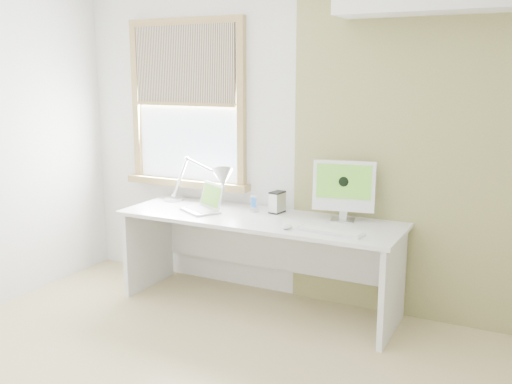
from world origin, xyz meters
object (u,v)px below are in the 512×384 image
Objects in this scene: imac at (344,187)px; laptop at (205,204)px; external_drive at (277,202)px; desk_lamp at (213,180)px; desk at (262,239)px.

laptop is at bearing -169.43° from imac.
laptop is at bearing -159.64° from external_drive.
desk_lamp is 1.51× the size of imac.
desk is 0.54m from laptop.
desk is 5.60× the size of laptop.
imac is (1.08, 0.20, 0.20)m from laptop.
desk is at bearing 8.67° from laptop.
desk_lamp is 0.62m from external_drive.
imac is (0.54, 0.00, 0.17)m from external_drive.
external_drive is at bearing -3.17° from desk_lamp.
laptop reaches higher than external_drive.
desk is 4.73× the size of imac.
desk is at bearing -167.97° from imac.
laptop is 2.32× the size of external_drive.
desk is 3.13× the size of desk_lamp.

